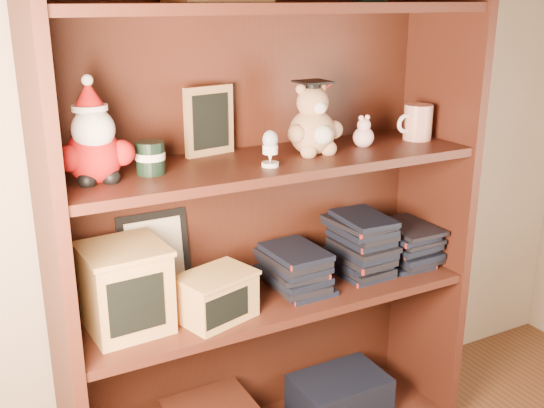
{
  "coord_description": "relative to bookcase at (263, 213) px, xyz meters",
  "views": [
    {
      "loc": [
        -0.67,
        -0.16,
        1.36
      ],
      "look_at": [
        0.12,
        1.3,
        0.82
      ],
      "focal_mm": 42.0,
      "sensor_mm": 36.0,
      "label": 1
    }
  ],
  "objects": [
    {
      "name": "book_stack_right",
      "position": [
        0.48,
        -0.05,
        -0.16
      ],
      "size": [
        0.14,
        0.2,
        0.13
      ],
      "color": "black",
      "rests_on": "shelf_lower"
    },
    {
      "name": "treats_box",
      "position": [
        -0.42,
        -0.05,
        -0.12
      ],
      "size": [
        0.22,
        0.22,
        0.22
      ],
      "color": "tan",
      "rests_on": "shelf_lower"
    },
    {
      "name": "shelf_upper",
      "position": [
        0.0,
        -0.05,
        0.16
      ],
      "size": [
        1.14,
        0.33,
        0.02
      ],
      "color": "#411D12",
      "rests_on": "ground"
    },
    {
      "name": "book_stack_mid",
      "position": [
        0.31,
        -0.05,
        -0.14
      ],
      "size": [
        0.14,
        0.2,
        0.18
      ],
      "color": "black",
      "rests_on": "shelf_lower"
    },
    {
      "name": "bookcase",
      "position": [
        0.0,
        0.0,
        0.0
      ],
      "size": [
        1.2,
        0.35,
        1.6
      ],
      "color": "#411D12",
      "rests_on": "ground"
    },
    {
      "name": "book_stack_left",
      "position": [
        0.08,
        -0.05,
        -0.17
      ],
      "size": [
        0.14,
        0.2,
        0.11
      ],
      "color": "black",
      "rests_on": "shelf_lower"
    },
    {
      "name": "chalkboard_plaque",
      "position": [
        -0.13,
        0.06,
        0.26
      ],
      "size": [
        0.15,
        0.09,
        0.19
      ],
      "color": "#9E7547",
      "rests_on": "shelf_upper"
    },
    {
      "name": "teachers_tin",
      "position": [
        -0.33,
        -0.05,
        0.21
      ],
      "size": [
        0.07,
        0.07,
        0.08
      ],
      "color": "black",
      "rests_on": "shelf_upper"
    },
    {
      "name": "santa_plush",
      "position": [
        -0.47,
        -0.06,
        0.26
      ],
      "size": [
        0.18,
        0.13,
        0.26
      ],
      "color": "#A50F0F",
      "rests_on": "shelf_upper"
    },
    {
      "name": "pencils_box",
      "position": [
        -0.2,
        -0.12,
        -0.16
      ],
      "size": [
        0.23,
        0.19,
        0.13
      ],
      "color": "tan",
      "rests_on": "shelf_lower"
    },
    {
      "name": "egg_cup",
      "position": [
        -0.04,
        -0.13,
        0.22
      ],
      "size": [
        0.04,
        0.04,
        0.09
      ],
      "color": "white",
      "rests_on": "shelf_upper"
    },
    {
      "name": "pink_figurine",
      "position": [
        0.3,
        -0.05,
        0.21
      ],
      "size": [
        0.06,
        0.06,
        0.1
      ],
      "color": "beige",
      "rests_on": "shelf_upper"
    },
    {
      "name": "certificate_frame",
      "position": [
        -0.3,
        0.09,
        -0.1
      ],
      "size": [
        0.2,
        0.05,
        0.25
      ],
      "color": "black",
      "rests_on": "shelf_lower"
    },
    {
      "name": "grad_teddy_bear",
      "position": [
        0.13,
        -0.06,
        0.25
      ],
      "size": [
        0.17,
        0.15,
        0.21
      ],
      "color": "tan",
      "rests_on": "shelf_upper"
    },
    {
      "name": "teacher_mug",
      "position": [
        0.5,
        -0.05,
        0.22
      ],
      "size": [
        0.12,
        0.08,
        0.11
      ],
      "color": "silver",
      "rests_on": "shelf_upper"
    },
    {
      "name": "shelf_lower",
      "position": [
        0.0,
        -0.05,
        -0.24
      ],
      "size": [
        1.14,
        0.33,
        0.02
      ],
      "color": "#411D12",
      "rests_on": "ground"
    }
  ]
}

